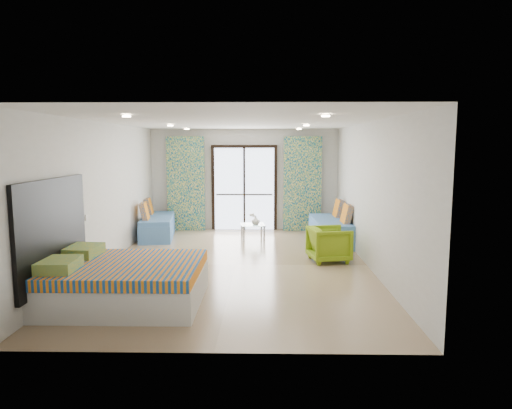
{
  "coord_description": "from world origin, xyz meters",
  "views": [
    {
      "loc": [
        0.55,
        -8.49,
        2.26
      ],
      "look_at": [
        0.39,
        0.09,
        1.15
      ],
      "focal_mm": 32.0,
      "sensor_mm": 36.0,
      "label": 1
    }
  ],
  "objects_px": {
    "bed": "(124,282)",
    "armchair": "(329,242)",
    "daybed_right": "(331,230)",
    "coffee_table": "(253,226)",
    "daybed_left": "(157,226)"
  },
  "relations": [
    {
      "from": "coffee_table",
      "to": "armchair",
      "type": "distance_m",
      "value": 2.6
    },
    {
      "from": "daybed_right",
      "to": "coffee_table",
      "type": "bearing_deg",
      "value": 168.32
    },
    {
      "from": "daybed_left",
      "to": "bed",
      "type": "bearing_deg",
      "value": -90.11
    },
    {
      "from": "daybed_left",
      "to": "armchair",
      "type": "xyz_separation_m",
      "value": [
        3.93,
        -2.3,
        0.09
      ]
    },
    {
      "from": "bed",
      "to": "armchair",
      "type": "xyz_separation_m",
      "value": [
        3.3,
        2.46,
        0.06
      ]
    },
    {
      "from": "coffee_table",
      "to": "armchair",
      "type": "relative_size",
      "value": 0.86
    },
    {
      "from": "bed",
      "to": "coffee_table",
      "type": "xyz_separation_m",
      "value": [
        1.74,
        4.54,
        0.02
      ]
    },
    {
      "from": "armchair",
      "to": "daybed_left",
      "type": "bearing_deg",
      "value": 48.88
    },
    {
      "from": "bed",
      "to": "coffee_table",
      "type": "distance_m",
      "value": 4.86
    },
    {
      "from": "bed",
      "to": "daybed_right",
      "type": "relative_size",
      "value": 1.09
    },
    {
      "from": "daybed_right",
      "to": "bed",
      "type": "bearing_deg",
      "value": -132.78
    },
    {
      "from": "bed",
      "to": "daybed_left",
      "type": "relative_size",
      "value": 1.1
    },
    {
      "from": "bed",
      "to": "coffee_table",
      "type": "relative_size",
      "value": 3.33
    },
    {
      "from": "daybed_right",
      "to": "armchair",
      "type": "height_order",
      "value": "daybed_right"
    },
    {
      "from": "bed",
      "to": "daybed_right",
      "type": "height_order",
      "value": "daybed_right"
    }
  ]
}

